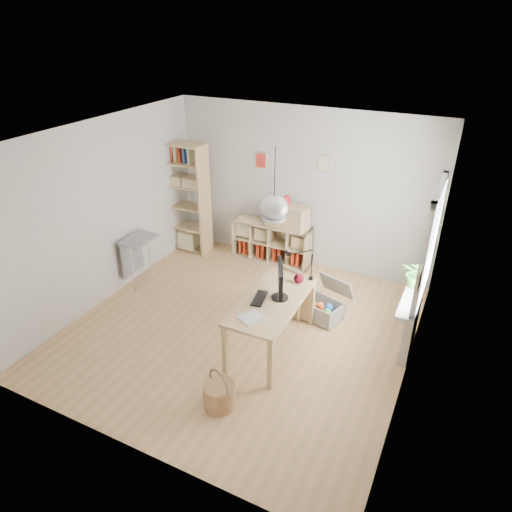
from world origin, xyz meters
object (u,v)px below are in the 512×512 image
at_px(tall_bookshelf, 186,194).
at_px(monitor, 280,280).
at_px(desk, 272,305).
at_px(cube_shelf, 271,244).
at_px(chair, 285,293).
at_px(drawer_chest, 287,216).
at_px(storage_chest, 324,306).

xyz_separation_m(tall_bookshelf, monitor, (2.66, -1.88, -0.07)).
height_order(desk, cube_shelf, desk).
xyz_separation_m(chair, drawer_chest, (-0.63, 1.55, 0.47)).
height_order(tall_bookshelf, storage_chest, tall_bookshelf).
bearing_deg(storage_chest, desk, -95.30).
xyz_separation_m(desk, chair, (-0.09, 0.64, -0.20)).
height_order(tall_bookshelf, monitor, tall_bookshelf).
xyz_separation_m(cube_shelf, storage_chest, (1.43, -1.28, -0.11)).
height_order(chair, monitor, monitor).
bearing_deg(storage_chest, tall_bookshelf, 179.61).
relative_size(chair, drawer_chest, 1.12).
xyz_separation_m(cube_shelf, drawer_chest, (0.31, -0.04, 0.62)).
xyz_separation_m(chair, storage_chest, (0.50, 0.32, -0.27)).
height_order(cube_shelf, storage_chest, cube_shelf).
bearing_deg(tall_bookshelf, chair, -27.71).
bearing_deg(tall_bookshelf, desk, -37.01).
relative_size(tall_bookshelf, drawer_chest, 2.82).
distance_m(cube_shelf, tall_bookshelf, 1.77).
distance_m(cube_shelf, drawer_chest, 0.70).
distance_m(tall_bookshelf, monitor, 3.26).
bearing_deg(chair, drawer_chest, 133.68).
relative_size(desk, drawer_chest, 2.11).
xyz_separation_m(storage_chest, monitor, (-0.34, -0.88, 0.83)).
distance_m(desk, drawer_chest, 2.32).
xyz_separation_m(desk, storage_chest, (0.41, 0.95, -0.47)).
xyz_separation_m(desk, cube_shelf, (-1.02, 2.23, -0.36)).
height_order(tall_bookshelf, chair, tall_bookshelf).
bearing_deg(cube_shelf, desk, -65.39).
relative_size(desk, chair, 1.88).
xyz_separation_m(chair, monitor, (0.16, -0.57, 0.56)).
height_order(desk, storage_chest, desk).
height_order(desk, monitor, monitor).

